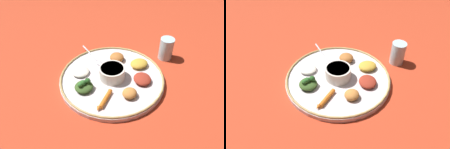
{
  "view_description": "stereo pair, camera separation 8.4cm",
  "coord_description": "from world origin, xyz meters",
  "views": [
    {
      "loc": [
        -0.12,
        0.62,
        0.59
      ],
      "look_at": [
        0.0,
        0.0,
        0.03
      ],
      "focal_mm": 35.74,
      "sensor_mm": 36.0,
      "label": 1
    },
    {
      "loc": [
        -0.2,
        0.6,
        0.59
      ],
      "look_at": [
        0.0,
        0.0,
        0.03
      ],
      "focal_mm": 35.74,
      "sensor_mm": 36.0,
      "label": 2
    }
  ],
  "objects": [
    {
      "name": "ground_plane",
      "position": [
        0.0,
        0.0,
        0.0
      ],
      "size": [
        2.4,
        2.4,
        0.0
      ],
      "primitive_type": "plane",
      "color": "#B7381E"
    },
    {
      "name": "platter",
      "position": [
        0.0,
        0.0,
        0.01
      ],
      "size": [
        0.4,
        0.4,
        0.02
      ],
      "primitive_type": "cylinder",
      "color": "silver",
      "rests_on": "ground_plane"
    },
    {
      "name": "platter_rim",
      "position": [
        0.0,
        0.0,
        0.02
      ],
      "size": [
        0.39,
        0.39,
        0.01
      ],
      "primitive_type": "torus",
      "color": "tan",
      "rests_on": "platter"
    },
    {
      "name": "center_bowl",
      "position": [
        0.0,
        0.0,
        0.04
      ],
      "size": [
        0.1,
        0.1,
        0.05
      ],
      "color": "silver",
      "rests_on": "platter"
    },
    {
      "name": "spoon",
      "position": [
        0.09,
        -0.1,
        0.02
      ],
      "size": [
        0.12,
        0.13,
        0.01
      ],
      "color": "silver",
      "rests_on": "platter"
    },
    {
      "name": "greens_pile",
      "position": [
        0.09,
        0.08,
        0.03
      ],
      "size": [
        0.08,
        0.08,
        0.04
      ],
      "color": "#385623",
      "rests_on": "platter"
    },
    {
      "name": "carrot_near_spoon",
      "position": [
        0.01,
        0.12,
        0.03
      ],
      "size": [
        0.04,
        0.1,
        0.02
      ],
      "color": "orange",
      "rests_on": "platter"
    },
    {
      "name": "mound_squash",
      "position": [
        -0.08,
        0.08,
        0.03
      ],
      "size": [
        0.07,
        0.07,
        0.03
      ],
      "primitive_type": "ellipsoid",
      "rotation": [
        0.0,
        0.0,
        3.97
      ],
      "color": "#C67A38",
      "rests_on": "platter"
    },
    {
      "name": "mound_lentil_yellow",
      "position": [
        -0.09,
        -0.09,
        0.03
      ],
      "size": [
        0.09,
        0.09,
        0.03
      ],
      "primitive_type": "ellipsoid",
      "rotation": [
        0.0,
        0.0,
        0.64
      ],
      "color": "gold",
      "rests_on": "platter"
    },
    {
      "name": "mound_rice_white",
      "position": [
        0.12,
        -0.0,
        0.03
      ],
      "size": [
        0.09,
        0.09,
        0.02
      ],
      "primitive_type": "ellipsoid",
      "rotation": [
        0.0,
        0.0,
        2.26
      ],
      "color": "silver",
      "rests_on": "platter"
    },
    {
      "name": "mound_beet",
      "position": [
        -0.11,
        0.0,
        0.03
      ],
      "size": [
        0.09,
        0.09,
        0.02
      ],
      "primitive_type": "ellipsoid",
      "rotation": [
        0.0,
        0.0,
        5.13
      ],
      "color": "maroon",
      "rests_on": "platter"
    },
    {
      "name": "mound_chickpea",
      "position": [
        -0.0,
        -0.11,
        0.03
      ],
      "size": [
        0.06,
        0.06,
        0.03
      ],
      "primitive_type": "ellipsoid",
      "rotation": [
        0.0,
        0.0,
        6.16
      ],
      "color": "#B2662D",
      "rests_on": "platter"
    },
    {
      "name": "drinking_glass",
      "position": [
        -0.2,
        -0.19,
        0.04
      ],
      "size": [
        0.06,
        0.06,
        0.09
      ],
      "color": "silver",
      "rests_on": "ground_plane"
    }
  ]
}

